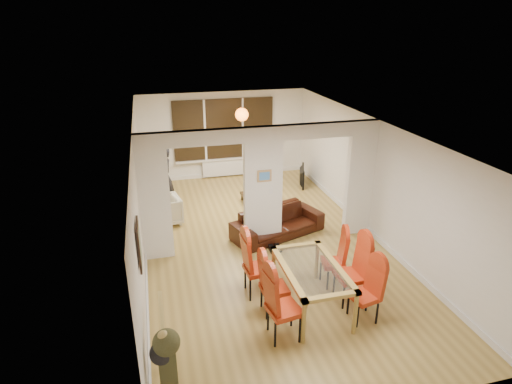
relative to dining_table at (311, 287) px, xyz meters
name	(u,v)px	position (x,y,z in m)	size (l,w,h in m)	color
floor	(263,243)	(-0.20, 2.35, -0.39)	(5.00, 9.00, 0.01)	#A28541
room_walls	(263,188)	(-0.20, 2.35, 0.91)	(5.00, 9.00, 2.60)	silver
divider_wall	(263,188)	(-0.20, 2.35, 0.91)	(5.00, 0.18, 2.60)	white
bay_window_blinds	(224,129)	(-0.20, 6.79, 1.11)	(3.00, 0.08, 1.80)	black
radiator	(225,168)	(-0.20, 6.75, -0.09)	(1.40, 0.08, 0.50)	white
pendant_light	(242,115)	(0.10, 5.65, 1.76)	(0.36, 0.36, 0.36)	orange
stair_newel	(164,339)	(-2.45, -0.85, 0.16)	(0.40, 1.20, 1.10)	tan
wall_poster	(139,244)	(-2.67, -0.05, 1.21)	(0.04, 0.52, 0.67)	gray
pillar_photo	(264,176)	(-0.20, 2.25, 1.21)	(0.30, 0.03, 0.25)	#4C8CD8
dining_table	(311,287)	(0.00, 0.00, 0.00)	(0.94, 1.67, 0.78)	olive
dining_chair_la	(284,304)	(-0.66, -0.57, 0.19)	(0.47, 0.47, 1.17)	#A62B11
dining_chair_lb	(274,284)	(-0.63, 0.04, 0.14)	(0.42, 0.42, 1.06)	#A62B11
dining_chair_lc	(258,264)	(-0.75, 0.61, 0.19)	(0.47, 0.47, 1.17)	#A62B11
dining_chair_ra	(364,292)	(0.70, -0.50, 0.13)	(0.42, 0.42, 1.04)	#A62B11
dining_chair_rb	(351,271)	(0.71, 0.01, 0.19)	(0.46, 0.46, 1.16)	#A62B11
dining_chair_rc	(334,259)	(0.64, 0.55, 0.12)	(0.41, 0.41, 1.03)	#A62B11
sofa	(278,223)	(0.24, 2.65, -0.08)	(2.10, 0.82, 0.61)	black
armchair	(164,210)	(-2.20, 3.89, -0.05)	(0.74, 0.72, 0.67)	beige
person	(165,178)	(-2.09, 4.81, 0.43)	(0.39, 0.60, 1.64)	black
television	(300,176)	(1.80, 5.54, -0.12)	(0.12, 0.94, 0.54)	black
coffee_table	(260,197)	(0.35, 4.62, -0.27)	(1.00, 0.50, 0.23)	black
bottle	(263,189)	(0.42, 4.57, -0.03)	(0.07, 0.07, 0.27)	#143F19
bowl	(266,191)	(0.54, 4.66, -0.13)	(0.22, 0.22, 0.06)	black
shoes	(275,249)	(-0.03, 1.97, -0.34)	(0.24, 0.26, 0.10)	black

